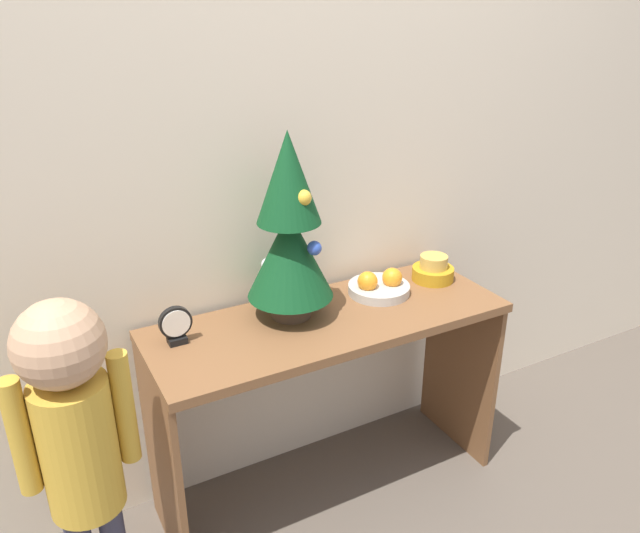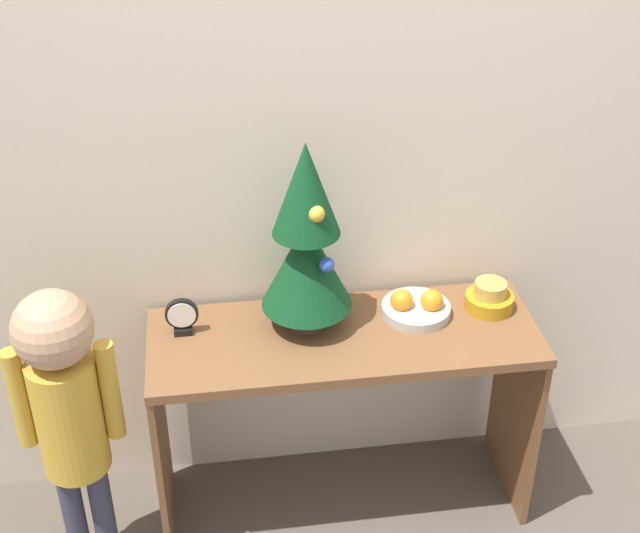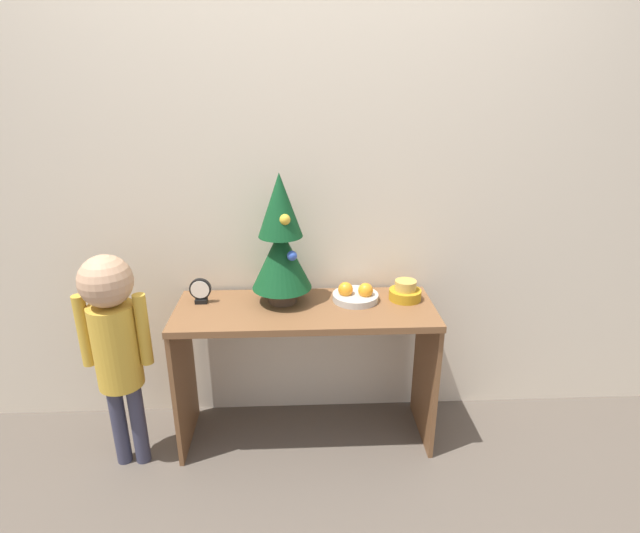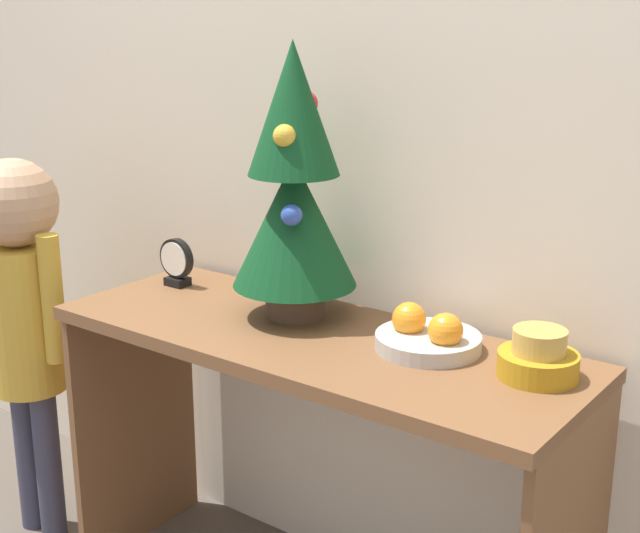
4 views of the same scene
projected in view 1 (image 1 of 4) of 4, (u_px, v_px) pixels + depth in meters
name	position (u px, v px, depth m)	size (l,w,h in m)	color
ground_plane	(359.00, 525.00, 2.07)	(12.00, 12.00, 0.00)	brown
back_wall	(290.00, 124.00, 1.95)	(7.00, 0.05, 2.50)	beige
console_table	(329.00, 358.00, 2.03)	(1.15, 0.42, 0.69)	brown
mini_tree	(289.00, 231.00, 1.86)	(0.27, 0.27, 0.59)	#4C3828
fruit_bowl	(379.00, 286.00, 2.11)	(0.21, 0.21, 0.09)	#B7B2A8
singing_bowl	(433.00, 270.00, 2.21)	(0.15, 0.15, 0.09)	#B78419
desk_clock	(176.00, 326.00, 1.80)	(0.10, 0.04, 0.12)	black
child_figure	(75.00, 427.00, 1.52)	(0.29, 0.21, 0.99)	#38384C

